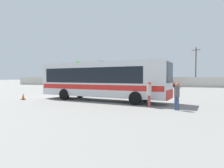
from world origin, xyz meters
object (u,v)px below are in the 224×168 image
at_px(coach_bus_silver_red, 100,79).
at_px(traffic_cone_on_apron, 23,96).
at_px(parked_car_rightmost_red, 168,84).
at_px(parked_car_leftmost_maroon, 94,83).
at_px(passenger_waiting_on_apron, 177,95).
at_px(roadside_tree_left, 81,68).
at_px(attendant_by_bus_door, 149,93).
at_px(roadside_tree_midleft, 122,70).
at_px(parked_car_second_dark_blue, 116,84).
at_px(parked_car_third_dark_blue, 140,84).
at_px(utility_pole_near, 196,66).

height_order(coach_bus_silver_red, traffic_cone_on_apron, coach_bus_silver_red).
relative_size(parked_car_rightmost_red, traffic_cone_on_apron, 6.82).
xyz_separation_m(parked_car_leftmost_maroon, traffic_cone_on_apron, (5.34, -27.13, -0.47)).
height_order(passenger_waiting_on_apron, roadside_tree_left, roadside_tree_left).
xyz_separation_m(attendant_by_bus_door, roadside_tree_midleft, (-13.06, 37.28, 3.29)).
height_order(parked_car_leftmost_maroon, parked_car_second_dark_blue, parked_car_leftmost_maroon).
distance_m(passenger_waiting_on_apron, parked_car_third_dark_blue, 29.82).
distance_m(parked_car_second_dark_blue, parked_car_third_dark_blue, 5.38).
relative_size(coach_bus_silver_red, passenger_waiting_on_apron, 7.17).
distance_m(utility_pole_near, roadside_tree_left, 30.22).
height_order(roadside_tree_left, roadside_tree_midleft, roadside_tree_left).
distance_m(parked_car_rightmost_red, roadside_tree_left, 25.88).
distance_m(attendant_by_bus_door, roadside_tree_midleft, 39.64).
relative_size(parked_car_leftmost_maroon, parked_car_rightmost_red, 1.05).
relative_size(passenger_waiting_on_apron, utility_pole_near, 0.19).
distance_m(coach_bus_silver_red, passenger_waiting_on_apron, 7.53).
relative_size(coach_bus_silver_red, traffic_cone_on_apron, 19.56).
bearing_deg(traffic_cone_on_apron, parked_car_leftmost_maroon, 101.14).
height_order(attendant_by_bus_door, passenger_waiting_on_apron, attendant_by_bus_door).
distance_m(attendant_by_bus_door, parked_car_rightmost_red, 27.75).
distance_m(attendant_by_bus_door, parked_car_second_dark_blue, 29.69).
bearing_deg(parked_car_third_dark_blue, roadside_tree_left, 159.13).
height_order(parked_car_leftmost_maroon, traffic_cone_on_apron, parked_car_leftmost_maroon).
bearing_deg(utility_pole_near, roadside_tree_midleft, 168.61).
bearing_deg(parked_car_rightmost_red, passenger_waiting_on_apron, -85.66).
xyz_separation_m(attendant_by_bus_door, traffic_cone_on_apron, (-12.09, 0.59, -0.70)).
xyz_separation_m(coach_bus_silver_red, traffic_cone_on_apron, (-7.22, -1.91, -1.67)).
bearing_deg(traffic_cone_on_apron, attendant_by_bus_door, -2.80).
xyz_separation_m(parked_car_leftmost_maroon, parked_car_third_dark_blue, (11.10, 0.28, -0.02)).
bearing_deg(traffic_cone_on_apron, passenger_waiting_on_apron, -5.11).
distance_m(roadside_tree_midleft, traffic_cone_on_apron, 36.91).
distance_m(parked_car_second_dark_blue, roadside_tree_midleft, 10.68).
xyz_separation_m(parked_car_rightmost_red, traffic_cone_on_apron, (-11.82, -27.16, -0.47)).
distance_m(parked_car_second_dark_blue, traffic_cone_on_apron, 26.71).
bearing_deg(attendant_by_bus_door, parked_car_rightmost_red, 90.57).
relative_size(parked_car_second_dark_blue, roadside_tree_left, 0.58).
height_order(attendant_by_bus_door, parked_car_third_dark_blue, attendant_by_bus_door).
distance_m(attendant_by_bus_door, parked_car_leftmost_maroon, 32.75).
height_order(parked_car_leftmost_maroon, utility_pole_near, utility_pole_near).
distance_m(parked_car_leftmost_maroon, roadside_tree_midleft, 11.09).
distance_m(attendant_by_bus_door, traffic_cone_on_apron, 12.13).
bearing_deg(roadside_tree_midleft, parked_car_third_dark_blue, -54.09).
height_order(parked_car_leftmost_maroon, roadside_tree_midleft, roadside_tree_midleft).
bearing_deg(coach_bus_silver_red, parked_car_leftmost_maroon, 116.48).
xyz_separation_m(parked_car_third_dark_blue, parked_car_rightmost_red, (6.07, -0.25, 0.03)).
height_order(parked_car_leftmost_maroon, parked_car_third_dark_blue, parked_car_leftmost_maroon).
bearing_deg(parked_car_third_dark_blue, coach_bus_silver_red, -86.71).
relative_size(parked_car_third_dark_blue, parked_car_rightmost_red, 1.05).
bearing_deg(parked_car_leftmost_maroon, passenger_waiting_on_apron, -55.75).
relative_size(parked_car_third_dark_blue, roadside_tree_midleft, 0.78).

